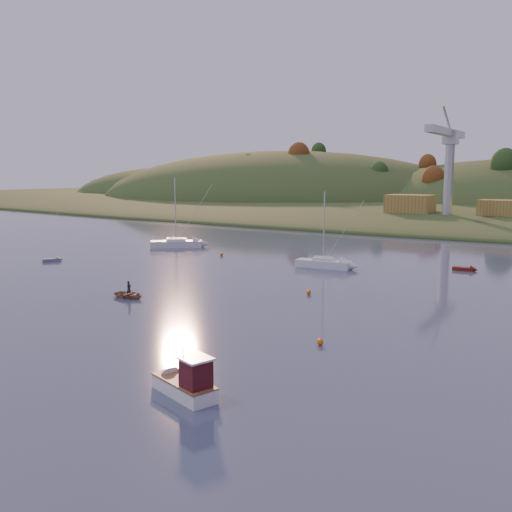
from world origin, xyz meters
The scene contains 19 objects.
shore_slope centered at (0.00, 165.00, 0.00)m, with size 640.00×150.00×7.00m, color #2E431B.
hill_left_far centered at (-160.00, 215.00, 0.00)m, with size 120.00×100.00×32.00m, color #2E431B.
hill_left centered at (-90.00, 200.00, 0.00)m, with size 170.00×140.00×44.00m, color #2E431B.
hillside_trees centered at (0.00, 185.00, 0.00)m, with size 280.00×50.00×32.00m, color #214217, non-canonical shape.
wharf centered at (5.00, 122.00, 1.20)m, with size 42.00×16.00×2.40m, color slate.
shed_west centered at (-8.00, 123.00, 4.80)m, with size 11.00×8.00×4.80m, color olive.
shed_east centered at (13.00, 124.00, 4.40)m, with size 9.00×7.00×4.00m, color olive.
dock_crane centered at (2.00, 118.39, 17.17)m, with size 3.20×28.00×20.30m.
fishing_boat centered at (16.52, 5.11, 0.76)m, with size 5.66×3.27×3.45m.
sailboat_near centered at (-26.58, 54.76, 0.77)m, with size 8.31×7.49×11.98m.
sailboat_far centered at (3.89, 49.61, 0.68)m, with size 7.60×3.10×10.25m.
canoe centered at (-4.61, 21.90, 0.35)m, with size 2.43×3.40×0.70m, color #957252.
paddler centered at (-4.61, 21.90, 0.76)m, with size 0.55×0.36×1.51m, color black.
red_tender centered at (20.94, 57.63, 0.22)m, with size 3.19×1.24×1.07m.
grey_dinghy centered at (-31.43, 33.68, 0.21)m, with size 2.39×2.92×1.05m.
buoy_0 centered at (19.16, 17.93, 0.25)m, with size 0.50×0.50×0.50m, color orange.
buoy_1 centered at (10.14, 33.37, 0.25)m, with size 0.50×0.50×0.50m, color orange.
buoy_2 centered at (-28.11, 53.51, 0.25)m, with size 0.50×0.50×0.50m, color orange.
buoy_3 centered at (-14.19, 51.02, 0.25)m, with size 0.50×0.50×0.50m, color orange.
Camera 1 is at (37.39, -19.16, 12.76)m, focal length 40.00 mm.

